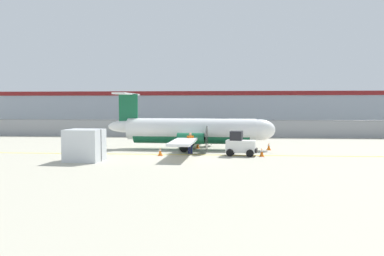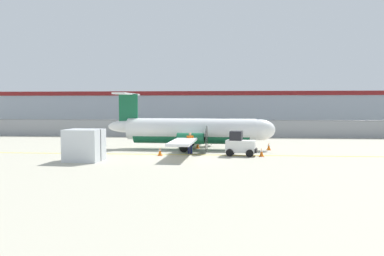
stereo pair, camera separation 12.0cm
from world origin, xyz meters
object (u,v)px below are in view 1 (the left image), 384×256
(traffic_cone_near_right, at_px, (262,152))
(parked_car_6, at_px, (267,125))
(parked_car_0, at_px, (91,126))
(parked_car_1, at_px, (136,124))
(commuter_airplane, at_px, (194,131))
(parked_car_7, at_px, (311,126))
(traffic_cone_far_left, at_px, (160,152))
(parked_car_5, at_px, (252,124))
(cargo_container, at_px, (85,145))
(parked_car_3, at_px, (187,123))
(baggage_tug, at_px, (240,145))
(parked_car_4, at_px, (223,123))
(traffic_cone_near_left, at_px, (269,146))
(parked_car_2, at_px, (156,125))
(traffic_cone_far_right, at_px, (198,145))
(ground_crew_worker, at_px, (190,142))

(traffic_cone_near_right, bearing_deg, parked_car_6, 82.28)
(parked_car_0, distance_m, parked_car_1, 8.29)
(commuter_airplane, distance_m, parked_car_7, 25.51)
(traffic_cone_far_left, bearing_deg, traffic_cone_near_right, 0.85)
(parked_car_5, bearing_deg, parked_car_1, 170.92)
(cargo_container, bearing_deg, parked_car_5, 70.75)
(commuter_airplane, distance_m, parked_car_3, 28.61)
(commuter_airplane, xyz_separation_m, baggage_tug, (3.82, -3.89, -0.75))
(baggage_tug, height_order, parked_car_5, baggage_tug)
(cargo_container, relative_size, parked_car_5, 0.59)
(parked_car_4, bearing_deg, baggage_tug, -88.59)
(parked_car_0, distance_m, parked_car_5, 23.95)
(traffic_cone_near_left, distance_m, parked_car_4, 29.41)
(baggage_tug, relative_size, traffic_cone_near_left, 3.88)
(parked_car_5, bearing_deg, traffic_cone_near_left, -97.00)
(traffic_cone_near_left, xyz_separation_m, parked_car_4, (-3.84, 29.15, 0.58))
(cargo_container, bearing_deg, parked_car_0, 112.85)
(traffic_cone_near_right, distance_m, traffic_cone_far_left, 7.71)
(parked_car_2, distance_m, parked_car_5, 14.73)
(parked_car_5, xyz_separation_m, parked_car_7, (7.80, -4.42, 0.00))
(traffic_cone_far_left, height_order, parked_car_5, parked_car_5)
(traffic_cone_near_right, xyz_separation_m, parked_car_7, (9.51, 24.92, 0.58))
(parked_car_2, distance_m, parked_car_6, 16.55)
(parked_car_1, bearing_deg, parked_car_3, 8.60)
(traffic_cone_near_left, relative_size, parked_car_1, 0.15)
(baggage_tug, distance_m, parked_car_2, 28.77)
(parked_car_0, bearing_deg, commuter_airplane, -43.28)
(traffic_cone_far_left, bearing_deg, traffic_cone_far_right, 62.57)
(traffic_cone_far_right, height_order, parked_car_6, parked_car_6)
(baggage_tug, height_order, traffic_cone_near_left, baggage_tug)
(parked_car_3, bearing_deg, parked_car_4, -179.63)
(parked_car_7, bearing_deg, parked_car_4, 142.07)
(traffic_cone_far_left, bearing_deg, parked_car_4, 81.63)
(traffic_cone_near_left, xyz_separation_m, parked_car_5, (0.67, 25.22, 0.58))
(cargo_container, relative_size, traffic_cone_near_left, 3.97)
(commuter_airplane, distance_m, parked_car_0, 25.44)
(traffic_cone_near_right, height_order, parked_car_7, parked_car_7)
(traffic_cone_far_right, relative_size, parked_car_3, 0.15)
(parked_car_5, distance_m, parked_car_6, 2.71)
(traffic_cone_near_left, height_order, parked_car_2, parked_car_2)
(parked_car_1, bearing_deg, commuter_airplane, -73.32)
(parked_car_0, relative_size, parked_car_7, 1.02)
(ground_crew_worker, height_order, cargo_container, cargo_container)
(commuter_airplane, distance_m, traffic_cone_near_right, 7.00)
(traffic_cone_near_left, relative_size, parked_car_4, 0.15)
(ground_crew_worker, bearing_deg, traffic_cone_near_right, -107.69)
(parked_car_5, bearing_deg, ground_crew_worker, -109.79)
(traffic_cone_near_left, xyz_separation_m, traffic_cone_far_left, (-8.75, -4.24, 0.00))
(traffic_cone_far_right, height_order, parked_car_7, parked_car_7)
(traffic_cone_near_left, xyz_separation_m, parked_car_6, (2.69, 23.41, 0.58))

